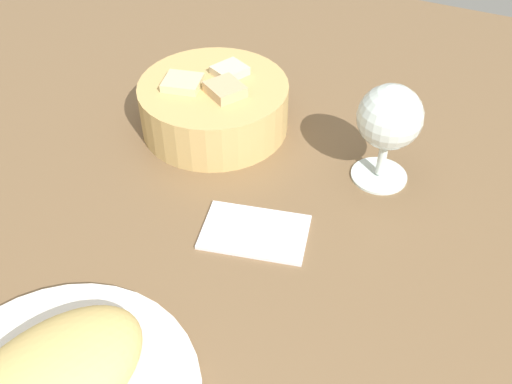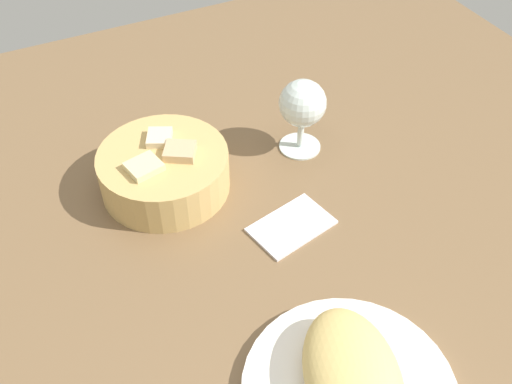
% 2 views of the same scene
% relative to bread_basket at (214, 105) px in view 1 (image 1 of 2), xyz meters
% --- Properties ---
extents(ground_plane, '(1.40, 1.40, 0.02)m').
position_rel_bread_basket_xyz_m(ground_plane, '(-0.22, -0.06, -0.04)').
color(ground_plane, brown).
extents(omelette, '(0.19, 0.15, 0.05)m').
position_rel_bread_basket_xyz_m(omelette, '(-0.39, -0.07, 0.01)').
color(omelette, '#DFBF6E').
rests_on(omelette, plate).
extents(bread_basket, '(0.19, 0.19, 0.07)m').
position_rel_bread_basket_xyz_m(bread_basket, '(0.00, 0.00, 0.00)').
color(bread_basket, tan).
rests_on(bread_basket, ground_plane).
extents(wine_glass_near, '(0.07, 0.07, 0.12)m').
position_rel_bread_basket_xyz_m(wine_glass_near, '(-0.01, -0.22, 0.05)').
color(wine_glass_near, silver).
rests_on(wine_glass_near, ground_plane).
extents(folded_napkin, '(0.09, 0.12, 0.01)m').
position_rel_bread_basket_xyz_m(folded_napkin, '(-0.15, -0.13, -0.03)').
color(folded_napkin, white).
rests_on(folded_napkin, ground_plane).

